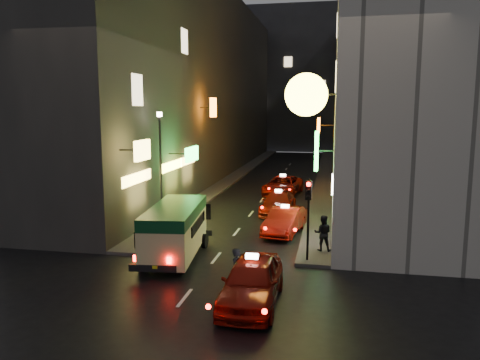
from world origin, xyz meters
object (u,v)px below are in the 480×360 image
Objects in this scene: pedestrian_crossing at (238,269)px; traffic_light at (308,202)px; taxi_near at (252,278)px; minibus at (175,225)px; lamp_post at (161,161)px.

traffic_light is (2.22, 3.90, 1.71)m from pedestrian_crossing.
taxi_near is at bearing -109.88° from traffic_light.
minibus is 5.01m from pedestrian_crossing.
traffic_light reaches higher than minibus.
minibus is 0.92× the size of lamp_post.
lamp_post is (-8.20, 4.53, 1.04)m from traffic_light.
lamp_post reaches higher than pedestrian_crossing.
traffic_light is at bearing -6.92° from pedestrian_crossing.
traffic_light is (1.62, 4.47, 1.77)m from taxi_near.
minibus is 5.91m from lamp_post.
pedestrian_crossing is 4.80m from traffic_light.
lamp_post is at bearing 126.18° from taxi_near.
lamp_post reaches higher than traffic_light.
lamp_post is (-2.47, 4.89, 2.23)m from minibus.
pedestrian_crossing is (3.51, -3.54, -0.52)m from minibus.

